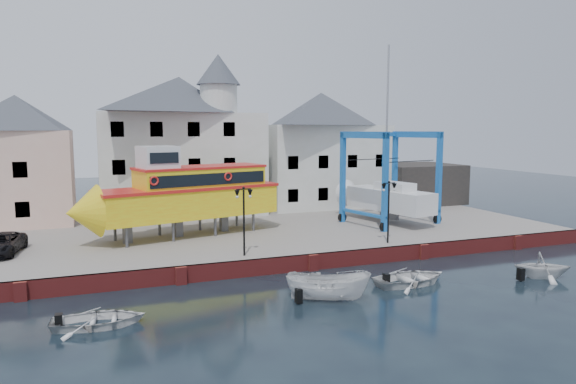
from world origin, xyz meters
name	(u,v)px	position (x,y,z in m)	size (l,w,h in m)	color
ground	(313,270)	(0.00, 0.00, 0.00)	(140.00, 140.00, 0.00)	black
hardstanding	(259,230)	(0.00, 11.00, 0.50)	(44.00, 22.00, 1.00)	slate
quay_wall	(312,262)	(0.00, 0.10, 0.50)	(44.00, 0.47, 1.00)	maroon
building_pink	(18,160)	(-18.00, 18.00, 6.15)	(8.00, 7.00, 10.30)	beige
building_white_main	(182,143)	(-4.87, 18.39, 7.34)	(14.00, 8.30, 14.00)	beige
building_white_right	(321,149)	(9.00, 19.00, 6.60)	(12.00, 8.00, 11.20)	beige
shed_dark	(416,183)	(19.00, 17.00, 3.00)	(8.00, 7.00, 4.00)	#252422
lamp_post_left	(244,204)	(-4.00, 1.20, 4.17)	(1.12, 0.32, 4.20)	black
lamp_post_right	(389,196)	(6.00, 1.20, 4.17)	(1.12, 0.32, 4.20)	black
tour_boat	(178,194)	(-6.85, 8.18, 4.05)	(15.24, 7.09, 6.46)	#59595E
travel_lift	(382,193)	(9.93, 8.55, 3.38)	(7.67, 9.75, 14.28)	#15519E
van	(0,244)	(-17.85, 6.73, 1.64)	(2.13, 4.61, 1.28)	black
motorboat_a	(328,300)	(-1.45, -5.31, 0.00)	(1.61, 4.29, 1.66)	silver
motorboat_b	(411,284)	(4.06, -4.47, 0.00)	(3.14, 4.40, 0.91)	silver
motorboat_c	(542,278)	(11.85, -6.15, 0.00)	(2.67, 3.10, 1.63)	silver
motorboat_d	(99,326)	(-12.35, -4.92, 0.00)	(2.82, 3.95, 0.82)	silver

